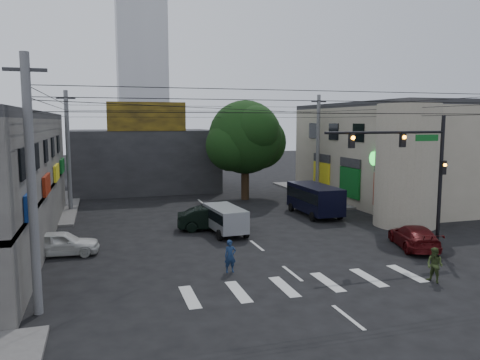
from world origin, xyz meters
name	(u,v)px	position (x,y,z in m)	size (l,w,h in m)	color
ground	(269,255)	(0.00, 0.00, 0.00)	(160.00, 160.00, 0.00)	black
sidewalk_far_right	(377,190)	(18.00, 18.00, 0.07)	(16.00, 16.00, 0.15)	#514F4C
building_right	(410,154)	(18.00, 13.00, 4.00)	(14.00, 18.00, 8.00)	gray
corner_column	(407,166)	(11.00, 4.00, 4.00)	(4.00, 4.00, 8.00)	gray
building_far	(143,160)	(-4.00, 26.00, 3.00)	(14.00, 10.00, 6.00)	#232326
billboard	(147,116)	(-4.00, 21.10, 7.30)	(7.00, 0.30, 2.60)	olive
tower_distant	(141,40)	(0.00, 70.00, 22.00)	(9.00, 9.00, 44.00)	silver
street_tree	(245,137)	(4.00, 17.00, 5.47)	(6.40, 6.40, 8.70)	black
traffic_gantry	(415,160)	(7.82, -1.00, 4.83)	(7.10, 0.35, 7.20)	black
utility_pole_near_left	(32,187)	(-10.50, -4.50, 4.60)	(0.32, 0.32, 9.20)	#59595B
utility_pole_far_left	(68,151)	(-10.50, 16.00, 4.60)	(0.32, 0.32, 9.20)	#59595B
utility_pole_far_right	(318,147)	(10.50, 16.00, 4.60)	(0.32, 0.32, 9.20)	#59595B
dark_sedan	(213,218)	(-1.46, 6.48, 0.73)	(4.64, 2.22, 1.47)	black
white_compact	(61,243)	(-10.26, 3.11, 0.64)	(3.90, 1.83, 1.29)	silver
maroon_sedan	(414,237)	(8.02, -0.94, 0.64)	(3.06, 4.74, 1.28)	#480A0C
silver_minivan	(225,221)	(-1.00, 5.09, 0.84)	(1.97, 4.04, 1.68)	#93969A
navy_van	(315,200)	(6.78, 8.79, 1.11)	(2.13, 5.57, 2.22)	black
traffic_officer	(230,256)	(-2.65, -2.00, 0.75)	(0.55, 0.36, 1.50)	#15284B
pedestrian_olive	(435,265)	(5.37, -5.84, 0.76)	(0.78, 0.89, 1.52)	#32411E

